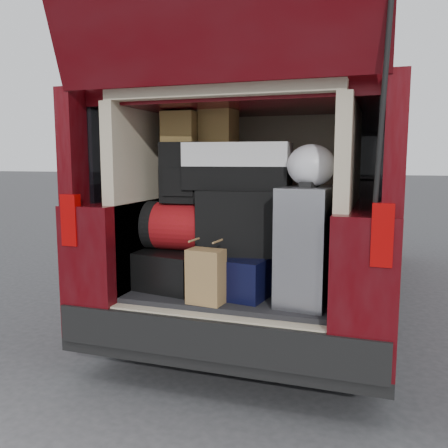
# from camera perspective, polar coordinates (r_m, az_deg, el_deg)

# --- Properties ---
(ground) EXTENTS (80.00, 80.00, 0.00)m
(ground) POSITION_cam_1_polar(r_m,az_deg,el_deg) (3.09, 0.59, -18.48)
(ground) COLOR #313134
(ground) RESTS_ON ground
(minivan) EXTENTS (1.90, 5.35, 2.77)m
(minivan) POSITION_cam_1_polar(r_m,az_deg,el_deg) (4.60, 7.72, 2.02)
(minivan) COLOR black
(minivan) RESTS_ON ground
(load_floor) EXTENTS (1.24, 1.05, 0.55)m
(load_floor) POSITION_cam_1_polar(r_m,az_deg,el_deg) (3.23, 2.12, -12.03)
(load_floor) COLOR black
(load_floor) RESTS_ON ground
(black_hardshell) EXTENTS (0.53, 0.66, 0.24)m
(black_hardshell) POSITION_cam_1_polar(r_m,az_deg,el_deg) (3.16, -5.22, -5.05)
(black_hardshell) COLOR black
(black_hardshell) RESTS_ON load_floor
(navy_hardshell) EXTENTS (0.53, 0.61, 0.24)m
(navy_hardshell) POSITION_cam_1_polar(r_m,az_deg,el_deg) (2.99, 1.98, -5.75)
(navy_hardshell) COLOR black
(navy_hardshell) RESTS_ON load_floor
(silver_roller) EXTENTS (0.33, 0.47, 0.67)m
(silver_roller) POSITION_cam_1_polar(r_m,az_deg,el_deg) (2.75, 10.09, -2.52)
(silver_roller) COLOR silver
(silver_roller) RESTS_ON load_floor
(kraft_bag) EXTENTS (0.22, 0.15, 0.31)m
(kraft_bag) POSITION_cam_1_polar(r_m,az_deg,el_deg) (2.72, -2.20, -6.33)
(kraft_bag) COLOR olive
(kraft_bag) RESTS_ON load_floor
(red_duffel) EXTENTS (0.47, 0.31, 0.31)m
(red_duffel) POSITION_cam_1_polar(r_m,az_deg,el_deg) (3.06, -5.05, -0.27)
(red_duffel) COLOR maroon
(red_duffel) RESTS_ON black_hardshell
(black_soft_case) EXTENTS (0.59, 0.41, 0.39)m
(black_soft_case) POSITION_cam_1_polar(r_m,az_deg,el_deg) (2.94, 2.41, 0.29)
(black_soft_case) COLOR black
(black_soft_case) RESTS_ON navy_hardshell
(backpack) EXTENTS (0.28, 0.18, 0.38)m
(backpack) POSITION_cam_1_polar(r_m,az_deg,el_deg) (3.03, -4.96, 6.18)
(backpack) COLOR black
(backpack) RESTS_ON red_duffel
(twotone_duffel) EXTENTS (0.67, 0.38, 0.29)m
(twotone_duffel) POSITION_cam_1_polar(r_m,az_deg,el_deg) (2.99, 1.75, 6.97)
(twotone_duffel) COLOR white
(twotone_duffel) RESTS_ON black_soft_case
(grocery_sack_lower) EXTENTS (0.22, 0.18, 0.19)m
(grocery_sack_lower) POSITION_cam_1_polar(r_m,az_deg,el_deg) (3.08, -5.27, 11.52)
(grocery_sack_lower) COLOR brown
(grocery_sack_lower) RESTS_ON backpack
(grocery_sack_upper) EXTENTS (0.23, 0.19, 0.21)m
(grocery_sack_upper) POSITION_cam_1_polar(r_m,az_deg,el_deg) (3.09, -0.65, 11.66)
(grocery_sack_upper) COLOR brown
(grocery_sack_upper) RESTS_ON twotone_duffel
(plastic_bag_right) EXTENTS (0.29, 0.27, 0.24)m
(plastic_bag_right) POSITION_cam_1_polar(r_m,az_deg,el_deg) (2.72, 10.46, 6.94)
(plastic_bag_right) COLOR white
(plastic_bag_right) RESTS_ON silver_roller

